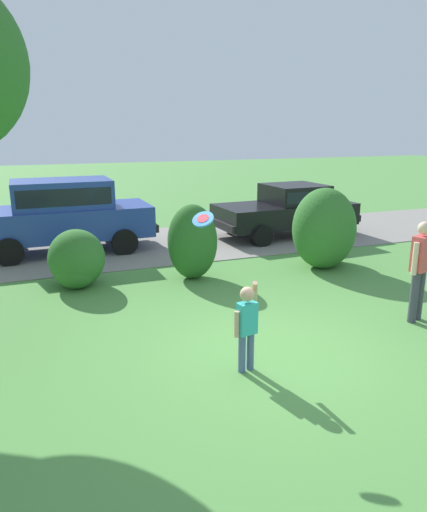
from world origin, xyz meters
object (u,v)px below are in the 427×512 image
Objects in this scene: child_thrower at (247,322)px; parked_suv at (63,212)px; frisbee at (203,219)px; parked_sedan at (288,208)px; adult_onlooker at (420,266)px.

parked_suv is at bearing 103.35° from child_thrower.
child_thrower is 1.51m from frisbee.
frisbee is (1.29, -7.43, 1.03)m from parked_suv.
adult_onlooker reaches higher than parked_sedan.
adult_onlooker is (5.27, -7.09, -0.09)m from parked_suv.
frisbee reaches higher than parked_suv.
frisbee reaches higher than child_thrower.
adult_onlooker is at bearing 4.96° from frisbee.
frisbee is (-0.53, 0.23, 1.39)m from child_thrower.
child_thrower is at bearing -23.50° from frisbee.
child_thrower is at bearing -122.76° from parked_sedan.
parked_suv is 8.83m from adult_onlooker.
parked_sedan is 8.88m from frisbee.
frisbee is 0.18× the size of adult_onlooker.
parked_suv is at bearing 99.84° from frisbee.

